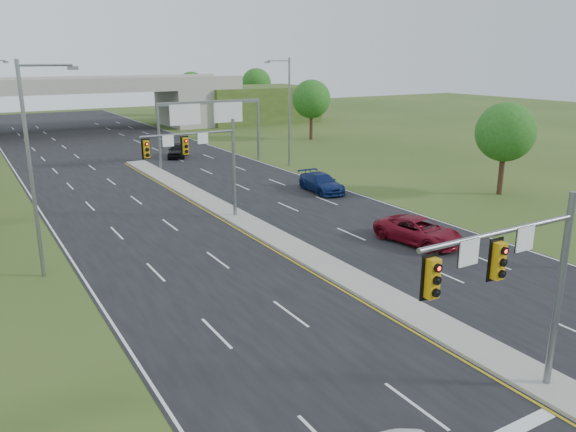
# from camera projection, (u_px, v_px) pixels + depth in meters

# --- Properties ---
(ground) EXTENTS (240.00, 240.00, 0.00)m
(ground) POSITION_uv_depth(u_px,v_px,m) (546.00, 387.00, 19.57)
(ground) COLOR #324719
(ground) RESTS_ON ground
(road) EXTENTS (24.00, 160.00, 0.02)m
(road) POSITION_uv_depth(u_px,v_px,m) (185.00, 190.00, 48.48)
(road) COLOR black
(road) RESTS_ON ground
(median) EXTENTS (2.00, 54.00, 0.16)m
(median) POSITION_uv_depth(u_px,v_px,m) (248.00, 223.00, 38.55)
(median) COLOR gray
(median) RESTS_ON road
(lane_markings) EXTENTS (23.72, 160.00, 0.01)m
(lane_markings) POSITION_uv_depth(u_px,v_px,m) (206.00, 206.00, 43.16)
(lane_markings) COLOR gold
(lane_markings) RESTS_ON road
(signal_mast_near) EXTENTS (6.62, 0.60, 7.00)m
(signal_mast_near) POSITION_uv_depth(u_px,v_px,m) (520.00, 274.00, 17.10)
(signal_mast_near) COLOR slate
(signal_mast_near) RESTS_ON ground
(signal_mast_far) EXTENTS (6.62, 0.60, 7.00)m
(signal_mast_far) POSITION_uv_depth(u_px,v_px,m) (204.00, 155.00, 37.76)
(signal_mast_far) COLOR slate
(signal_mast_far) RESTS_ON ground
(sign_gantry) EXTENTS (11.58, 0.44, 6.67)m
(sign_gantry) POSITION_uv_depth(u_px,v_px,m) (209.00, 115.00, 58.54)
(sign_gantry) COLOR slate
(sign_gantry) RESTS_ON ground
(overpass) EXTENTS (80.00, 14.00, 8.10)m
(overpass) POSITION_uv_depth(u_px,v_px,m) (77.00, 108.00, 84.69)
(overpass) COLOR gray
(overpass) RESTS_ON ground
(lightpole_l_mid) EXTENTS (2.85, 0.25, 11.00)m
(lightpole_l_mid) POSITION_uv_depth(u_px,v_px,m) (34.00, 161.00, 27.88)
(lightpole_l_mid) COLOR slate
(lightpole_l_mid) RESTS_ON ground
(lightpole_r_far) EXTENTS (2.85, 0.25, 11.00)m
(lightpole_r_far) POSITION_uv_depth(u_px,v_px,m) (288.00, 107.00, 57.49)
(lightpole_r_far) COLOR slate
(lightpole_r_far) RESTS_ON ground
(tree_r_near) EXTENTS (4.80, 4.80, 7.60)m
(tree_r_near) POSITION_uv_depth(u_px,v_px,m) (505.00, 132.00, 45.50)
(tree_r_near) COLOR #382316
(tree_r_near) RESTS_ON ground
(tree_r_mid) EXTENTS (5.20, 5.20, 8.12)m
(tree_r_mid) POSITION_uv_depth(u_px,v_px,m) (311.00, 99.00, 76.30)
(tree_r_mid) COLOR #382316
(tree_r_mid) RESTS_ON ground
(tree_back_c) EXTENTS (5.60, 5.60, 8.32)m
(tree_back_c) POSITION_uv_depth(u_px,v_px,m) (192.00, 87.00, 107.54)
(tree_back_c) COLOR #382316
(tree_back_c) RESTS_ON ground
(tree_back_d) EXTENTS (6.00, 6.00, 8.85)m
(tree_back_d) POSITION_uv_depth(u_px,v_px,m) (256.00, 83.00, 114.34)
(tree_back_d) COLOR #382316
(tree_back_d) RESTS_ON ground
(car_far_a) EXTENTS (3.57, 5.99, 1.56)m
(car_far_a) POSITION_uv_depth(u_px,v_px,m) (419.00, 231.00, 34.40)
(car_far_a) COLOR maroon
(car_far_a) RESTS_ON road
(car_far_b) EXTENTS (2.57, 5.48, 1.55)m
(car_far_b) POSITION_uv_depth(u_px,v_px,m) (321.00, 183.00, 47.55)
(car_far_b) COLOR navy
(car_far_b) RESTS_ON road
(car_far_c) EXTENTS (3.60, 5.03, 1.59)m
(car_far_c) POSITION_uv_depth(u_px,v_px,m) (177.00, 150.00, 63.86)
(car_far_c) COLOR black
(car_far_c) RESTS_ON road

